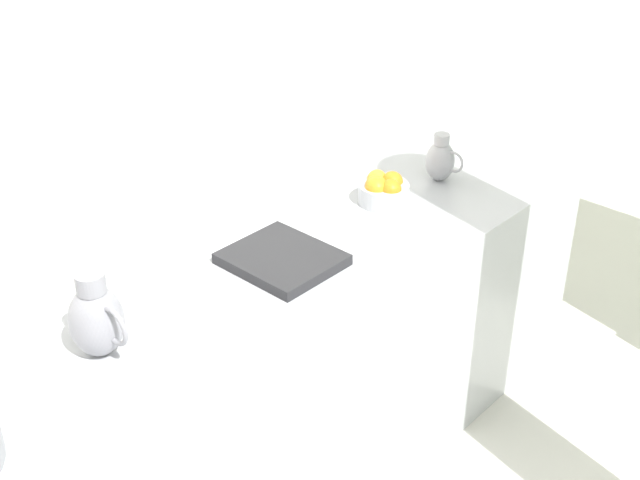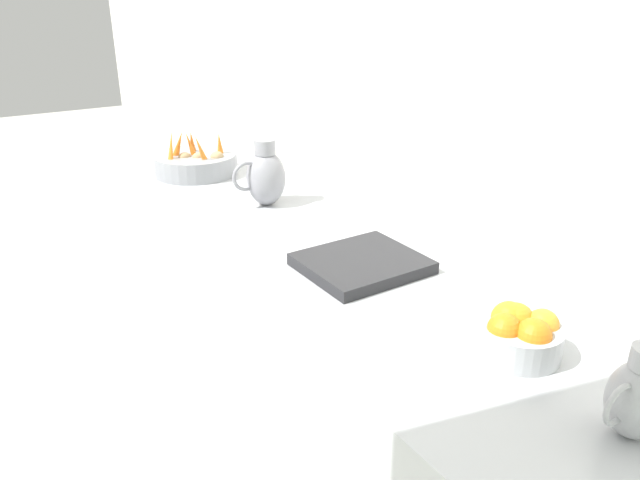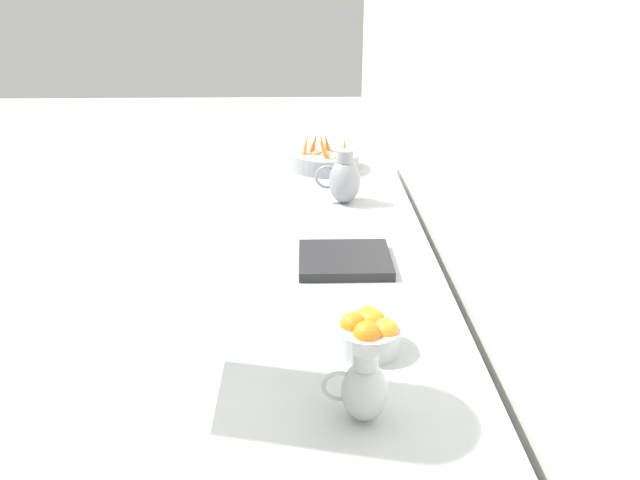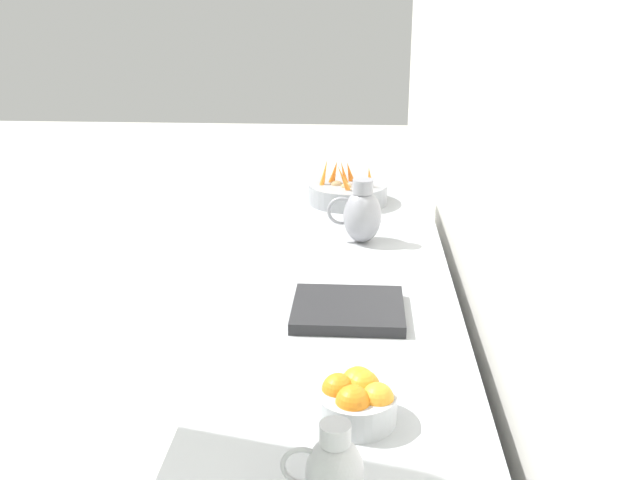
# 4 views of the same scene
# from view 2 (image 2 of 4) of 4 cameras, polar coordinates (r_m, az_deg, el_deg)

# --- Properties ---
(tile_wall_left) EXTENTS (0.10, 8.71, 3.00)m
(tile_wall_left) POSITION_cam_2_polar(r_m,az_deg,el_deg) (1.71, 26.45, 14.88)
(tile_wall_left) COLOR white
(tile_wall_left) RESTS_ON ground_plane
(prep_counter) EXTENTS (0.73, 2.84, 0.89)m
(prep_counter) POSITION_cam_2_polar(r_m,az_deg,el_deg) (2.09, 1.88, -12.99)
(prep_counter) COLOR #ADAFB5
(prep_counter) RESTS_ON ground_plane
(vegetable_colander) EXTENTS (0.37, 0.37, 0.21)m
(vegetable_colander) POSITION_cam_2_polar(r_m,az_deg,el_deg) (2.78, -11.59, 7.11)
(vegetable_colander) COLOR gray
(vegetable_colander) RESTS_ON prep_counter
(orange_bowl) EXTENTS (0.19, 0.19, 0.11)m
(orange_bowl) POSITION_cam_2_polar(r_m,az_deg,el_deg) (1.46, 18.28, -8.29)
(orange_bowl) COLOR #ADAFB5
(orange_bowl) RESTS_ON prep_counter
(metal_pitcher_tall) EXTENTS (0.21, 0.15, 0.25)m
(metal_pitcher_tall) POSITION_cam_2_polar(r_m,az_deg,el_deg) (2.32, -5.17, 6.02)
(metal_pitcher_tall) COLOR gray
(metal_pitcher_tall) RESTS_ON prep_counter
(metal_pitcher_short) EXTENTS (0.16, 0.11, 0.19)m
(metal_pitcher_short) POSITION_cam_2_polar(r_m,az_deg,el_deg) (1.28, 27.67, -12.97)
(metal_pitcher_short) COLOR #A3A3A8
(metal_pitcher_short) RESTS_ON prep_counter
(counter_sink_basin) EXTENTS (0.34, 0.30, 0.04)m
(counter_sink_basin) POSITION_cam_2_polar(r_m,az_deg,el_deg) (1.81, 3.94, -2.22)
(counter_sink_basin) COLOR #232326
(counter_sink_basin) RESTS_ON prep_counter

